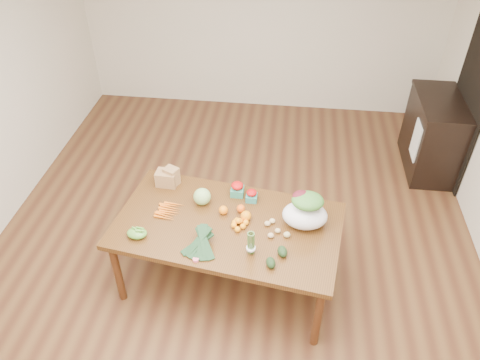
# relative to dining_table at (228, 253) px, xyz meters

# --- Properties ---
(floor) EXTENTS (6.00, 6.00, 0.00)m
(floor) POSITION_rel_dining_table_xyz_m (-0.02, 0.44, -0.38)
(floor) COLOR brown
(floor) RESTS_ON ground
(room_walls) EXTENTS (5.02, 6.02, 2.70)m
(room_walls) POSITION_rel_dining_table_xyz_m (-0.02, 0.44, 0.97)
(room_walls) COLOR beige
(room_walls) RESTS_ON floor
(dining_table) EXTENTS (2.07, 1.35, 0.75)m
(dining_table) POSITION_rel_dining_table_xyz_m (0.00, 0.00, 0.00)
(dining_table) COLOR #4F2F12
(dining_table) RESTS_ON floor
(doorway_dark) EXTENTS (0.02, 1.00, 2.10)m
(doorway_dark) POSITION_rel_dining_table_xyz_m (2.46, 2.04, 0.68)
(doorway_dark) COLOR black
(doorway_dark) RESTS_ON floor
(cabinet) EXTENTS (0.52, 1.02, 0.94)m
(cabinet) POSITION_rel_dining_table_xyz_m (2.20, 2.12, 0.10)
(cabinet) COLOR black
(cabinet) RESTS_ON floor
(dish_towel) EXTENTS (0.02, 0.28, 0.45)m
(dish_towel) POSITION_rel_dining_table_xyz_m (1.94, 1.84, 0.18)
(dish_towel) COLOR white
(dish_towel) RESTS_ON cabinet
(paper_bag) EXTENTS (0.28, 0.25, 0.18)m
(paper_bag) POSITION_rel_dining_table_xyz_m (-0.65, 0.46, 0.47)
(paper_bag) COLOR #A37A49
(paper_bag) RESTS_ON dining_table
(cabbage) EXTENTS (0.16, 0.16, 0.16)m
(cabbage) POSITION_rel_dining_table_xyz_m (-0.26, 0.24, 0.45)
(cabbage) COLOR #B0D77C
(cabbage) RESTS_ON dining_table
(strawberry_basket_a) EXTENTS (0.13, 0.13, 0.11)m
(strawberry_basket_a) POSITION_rel_dining_table_xyz_m (0.04, 0.40, 0.43)
(strawberry_basket_a) COLOR red
(strawberry_basket_a) RESTS_ON dining_table
(strawberry_basket_b) EXTENTS (0.11, 0.11, 0.09)m
(strawberry_basket_b) POSITION_rel_dining_table_xyz_m (0.17, 0.33, 0.42)
(strawberry_basket_b) COLOR #B60C0C
(strawberry_basket_b) RESTS_ON dining_table
(orange_a) EXTENTS (0.08, 0.08, 0.08)m
(orange_a) POSITION_rel_dining_table_xyz_m (-0.05, 0.12, 0.42)
(orange_a) COLOR orange
(orange_a) RESTS_ON dining_table
(orange_b) EXTENTS (0.08, 0.08, 0.08)m
(orange_b) POSITION_rel_dining_table_xyz_m (0.10, 0.17, 0.41)
(orange_b) COLOR #FF620F
(orange_b) RESTS_ON dining_table
(orange_c) EXTENTS (0.09, 0.09, 0.09)m
(orange_c) POSITION_rel_dining_table_xyz_m (0.15, 0.07, 0.42)
(orange_c) COLOR orange
(orange_c) RESTS_ON dining_table
(mandarin_cluster) EXTENTS (0.20, 0.20, 0.08)m
(mandarin_cluster) POSITION_rel_dining_table_xyz_m (0.10, -0.01, 0.42)
(mandarin_cluster) COLOR orange
(mandarin_cluster) RESTS_ON dining_table
(carrots) EXTENTS (0.25, 0.27, 0.03)m
(carrots) POSITION_rel_dining_table_xyz_m (-0.54, 0.09, 0.39)
(carrots) COLOR orange
(carrots) RESTS_ON dining_table
(snap_pea_bag) EXTENTS (0.17, 0.13, 0.08)m
(snap_pea_bag) POSITION_rel_dining_table_xyz_m (-0.73, -0.25, 0.41)
(snap_pea_bag) COLOR #64A337
(snap_pea_bag) RESTS_ON dining_table
(kale_bunch) EXTENTS (0.37, 0.44, 0.16)m
(kale_bunch) POSITION_rel_dining_table_xyz_m (-0.18, -0.35, 0.45)
(kale_bunch) COLOR #16321D
(kale_bunch) RESTS_ON dining_table
(asparagus_bundle) EXTENTS (0.10, 0.13, 0.26)m
(asparagus_bundle) POSITION_rel_dining_table_xyz_m (0.24, -0.32, 0.50)
(asparagus_bundle) COLOR #5D853D
(asparagus_bundle) RESTS_ON dining_table
(potato_a) EXTENTS (0.05, 0.05, 0.05)m
(potato_a) POSITION_rel_dining_table_xyz_m (0.35, 0.02, 0.40)
(potato_a) COLOR tan
(potato_a) RESTS_ON dining_table
(potato_b) EXTENTS (0.05, 0.05, 0.05)m
(potato_b) POSITION_rel_dining_table_xyz_m (0.38, -0.12, 0.40)
(potato_b) COLOR tan
(potato_b) RESTS_ON dining_table
(potato_c) EXTENTS (0.05, 0.05, 0.04)m
(potato_c) POSITION_rel_dining_table_xyz_m (0.44, -0.06, 0.40)
(potato_c) COLOR tan
(potato_c) RESTS_ON dining_table
(potato_d) EXTENTS (0.05, 0.05, 0.05)m
(potato_d) POSITION_rel_dining_table_xyz_m (0.38, 0.05, 0.40)
(potato_d) COLOR #D6B27B
(potato_d) RESTS_ON dining_table
(potato_e) EXTENTS (0.06, 0.05, 0.05)m
(potato_e) POSITION_rel_dining_table_xyz_m (0.52, -0.10, 0.40)
(potato_e) COLOR tan
(potato_e) RESTS_ON dining_table
(avocado_a) EXTENTS (0.10, 0.12, 0.07)m
(avocado_a) POSITION_rel_dining_table_xyz_m (0.40, -0.43, 0.41)
(avocado_a) COLOR black
(avocado_a) RESTS_ON dining_table
(avocado_b) EXTENTS (0.11, 0.13, 0.08)m
(avocado_b) POSITION_rel_dining_table_xyz_m (0.49, -0.30, 0.41)
(avocado_b) COLOR black
(avocado_b) RESTS_ON dining_table
(salad_bag) EXTENTS (0.43, 0.34, 0.30)m
(salad_bag) POSITION_rel_dining_table_xyz_m (0.66, 0.07, 0.52)
(salad_bag) COLOR white
(salad_bag) RESTS_ON dining_table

